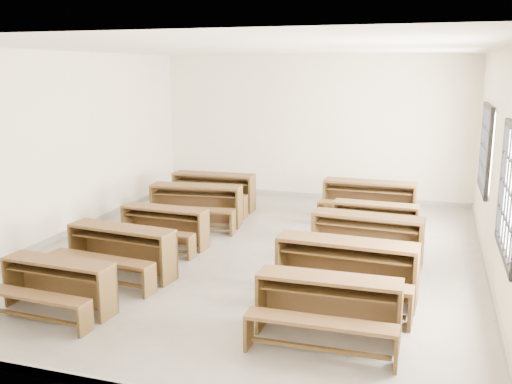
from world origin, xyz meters
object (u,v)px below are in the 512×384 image
(desk_set_5, at_px, (328,304))
(desk_set_9, at_px, (369,198))
(desk_set_2, at_px, (163,224))
(desk_set_6, at_px, (345,267))
(desk_set_0, at_px, (57,282))
(desk_set_8, at_px, (375,219))
(desk_set_7, at_px, (366,236))
(desk_set_1, at_px, (120,248))
(desk_set_4, at_px, (213,189))
(desk_set_3, at_px, (195,202))

(desk_set_5, distance_m, desk_set_9, 5.09)
(desk_set_9, bearing_deg, desk_set_2, -138.04)
(desk_set_2, xyz_separation_m, desk_set_6, (3.22, -1.38, 0.08))
(desk_set_0, xyz_separation_m, desk_set_8, (3.35, 4.15, 0.00))
(desk_set_7, bearing_deg, desk_set_0, -134.51)
(desk_set_1, distance_m, desk_set_8, 4.33)
(desk_set_6, bearing_deg, desk_set_4, 133.15)
(desk_set_5, height_order, desk_set_6, desk_set_6)
(desk_set_3, relative_size, desk_set_7, 1.05)
(desk_set_0, height_order, desk_set_9, desk_set_9)
(desk_set_5, bearing_deg, desk_set_1, 161.39)
(desk_set_1, relative_size, desk_set_8, 1.14)
(desk_set_2, height_order, desk_set_8, desk_set_2)
(desk_set_5, bearing_deg, desk_set_3, 129.34)
(desk_set_4, xyz_separation_m, desk_set_7, (3.45, -2.40, -0.01))
(desk_set_4, bearing_deg, desk_set_5, -58.25)
(desk_set_1, relative_size, desk_set_5, 1.06)
(desk_set_2, height_order, desk_set_3, desk_set_3)
(desk_set_7, bearing_deg, desk_set_3, 164.73)
(desk_set_5, bearing_deg, desk_set_6, 88.22)
(desk_set_5, relative_size, desk_set_7, 0.92)
(desk_set_0, relative_size, desk_set_8, 1.00)
(desk_set_7, bearing_deg, desk_set_6, -88.36)
(desk_set_1, relative_size, desk_set_3, 0.93)
(desk_set_0, bearing_deg, desk_set_9, 62.96)
(desk_set_6, distance_m, desk_set_9, 4.01)
(desk_set_0, bearing_deg, desk_set_1, 88.67)
(desk_set_1, xyz_separation_m, desk_set_5, (3.16, -1.02, -0.01))
(desk_set_2, relative_size, desk_set_4, 0.87)
(desk_set_2, relative_size, desk_set_8, 1.03)
(desk_set_8, bearing_deg, desk_set_3, -176.92)
(desk_set_4, bearing_deg, desk_set_0, -90.77)
(desk_set_5, relative_size, desk_set_8, 1.07)
(desk_set_1, xyz_separation_m, desk_set_3, (-0.07, 2.82, 0.03))
(desk_set_2, bearing_deg, desk_set_7, 6.13)
(desk_set_0, distance_m, desk_set_4, 5.33)
(desk_set_1, height_order, desk_set_3, desk_set_3)
(desk_set_5, bearing_deg, desk_set_8, 87.92)
(desk_set_0, relative_size, desk_set_4, 0.85)
(desk_set_5, distance_m, desk_set_6, 1.09)
(desk_set_0, distance_m, desk_set_8, 5.33)
(desk_set_4, bearing_deg, desk_set_3, -85.59)
(desk_set_2, distance_m, desk_set_6, 3.51)
(desk_set_5, height_order, desk_set_7, desk_set_7)
(desk_set_4, distance_m, desk_set_5, 6.07)
(desk_set_6, distance_m, desk_set_7, 1.57)
(desk_set_4, xyz_separation_m, desk_set_8, (3.45, -1.18, -0.07))
(desk_set_8, bearing_deg, desk_set_0, -126.47)
(desk_set_6, bearing_deg, desk_set_2, 159.54)
(desk_set_7, bearing_deg, desk_set_4, 149.57)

